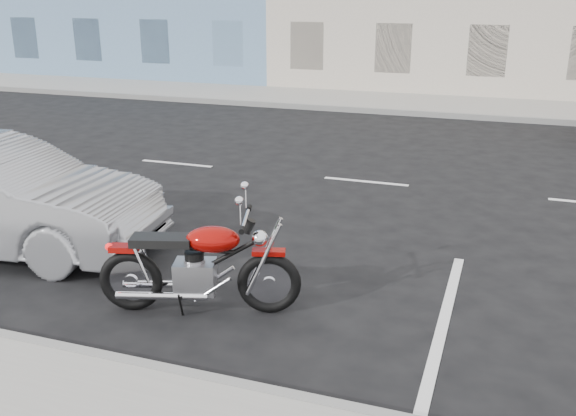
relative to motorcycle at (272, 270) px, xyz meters
name	(u,v)px	position (x,y,z in m)	size (l,w,h in m)	color
ground	(476,192)	(1.83, 5.42, -0.51)	(120.00, 120.00, 0.00)	black
sidewalk_far	(335,99)	(-3.17, 14.12, -0.44)	(80.00, 3.40, 0.15)	gray
curb_far	(320,108)	(-3.17, 12.42, -0.43)	(80.00, 0.12, 0.16)	gray
motorcycle	(272,270)	(0.00, 0.00, 0.00)	(2.17, 0.96, 1.12)	black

